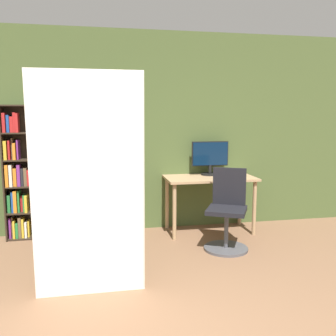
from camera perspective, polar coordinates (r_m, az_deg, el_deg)
wall_back at (r=5.12m, az=-7.43°, el=5.41°), size 8.00×0.06×2.70m
desk at (r=5.08m, az=6.38°, el=-2.55°), size 1.20×0.62×0.76m
monitor at (r=5.20m, az=6.43°, el=1.71°), size 0.52×0.25×0.47m
office_chair at (r=4.52m, az=9.00°, el=-7.28°), size 0.59×0.59×0.95m
bookshelf at (r=5.11m, az=-20.72°, el=-1.14°), size 0.69×0.25×1.71m
mattress_near at (r=3.32m, az=-11.90°, el=-2.58°), size 0.96×0.24×1.96m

